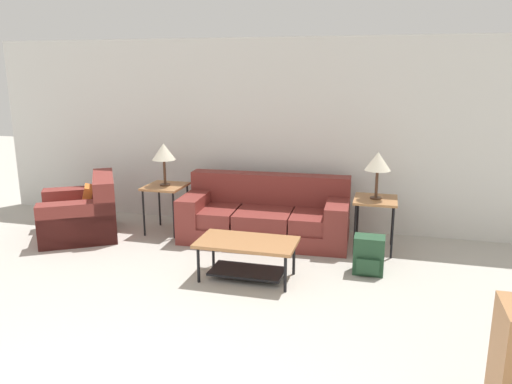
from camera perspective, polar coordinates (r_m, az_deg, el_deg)
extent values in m
cube|color=silver|center=(6.96, 2.49, 6.56)|extent=(8.68, 0.06, 2.60)
cube|color=maroon|center=(6.56, 1.02, -4.56)|extent=(2.19, 1.01, 0.22)
cube|color=maroon|center=(6.65, -5.07, -2.47)|extent=(0.73, 0.85, 0.20)
cube|color=maroon|center=(6.48, 0.99, -2.85)|extent=(0.73, 0.85, 0.20)
cube|color=maroon|center=(6.38, 7.31, -3.22)|extent=(0.73, 0.85, 0.20)
cube|color=maroon|center=(6.73, 1.58, 0.43)|extent=(2.16, 0.36, 0.40)
cube|color=maroon|center=(6.74, -6.79, -2.55)|extent=(0.32, 0.93, 0.58)
cube|color=maroon|center=(6.40, 9.27, -3.54)|extent=(0.32, 0.93, 0.58)
cube|color=maroon|center=(7.13, -19.54, -3.11)|extent=(1.38, 1.42, 0.40)
cube|color=maroon|center=(7.01, -17.00, 0.21)|extent=(0.79, 1.06, 0.40)
cube|color=maroon|center=(7.50, -19.47, -1.64)|extent=(0.94, 0.72, 0.56)
cube|color=maroon|center=(6.71, -19.72, -3.46)|extent=(0.94, 0.72, 0.56)
cube|color=orange|center=(7.04, -18.77, -0.71)|extent=(0.34, 0.39, 0.36)
cube|color=#A87042|center=(5.29, -1.04, -5.78)|extent=(1.05, 0.58, 0.04)
cylinder|color=black|center=(5.30, -6.60, -8.27)|extent=(0.03, 0.03, 0.39)
cylinder|color=black|center=(5.06, 3.37, -9.33)|extent=(0.03, 0.03, 0.39)
cylinder|color=black|center=(5.70, -4.91, -6.60)|extent=(0.03, 0.03, 0.39)
cylinder|color=black|center=(5.47, 4.35, -7.48)|extent=(0.03, 0.03, 0.39)
cube|color=black|center=(5.41, -1.03, -9.03)|extent=(0.79, 0.41, 0.02)
cube|color=#A87042|center=(6.86, -10.33, 0.63)|extent=(0.51, 0.56, 0.03)
cylinder|color=black|center=(6.83, -12.71, -2.39)|extent=(0.03, 0.03, 0.63)
cylinder|color=black|center=(6.64, -9.39, -2.69)|extent=(0.03, 0.03, 0.63)
cylinder|color=black|center=(7.24, -10.98, -1.37)|extent=(0.03, 0.03, 0.63)
cylinder|color=black|center=(7.06, -7.80, -1.62)|extent=(0.03, 0.03, 0.63)
cube|color=#A87042|center=(6.22, 13.52, -0.88)|extent=(0.51, 0.56, 0.03)
cylinder|color=black|center=(6.09, 11.23, -4.29)|extent=(0.03, 0.03, 0.63)
cylinder|color=black|center=(6.09, 15.32, -4.55)|extent=(0.03, 0.03, 0.63)
cylinder|color=black|center=(6.55, 11.53, -3.02)|extent=(0.03, 0.03, 0.63)
cylinder|color=black|center=(6.54, 15.32, -3.26)|extent=(0.03, 0.03, 0.63)
cylinder|color=#472D1E|center=(6.85, -10.34, 0.83)|extent=(0.14, 0.14, 0.02)
cylinder|color=#472D1E|center=(6.81, -10.40, 2.27)|extent=(0.04, 0.04, 0.33)
cone|color=beige|center=(6.76, -10.51, 4.56)|extent=(0.31, 0.31, 0.22)
cylinder|color=#472D1E|center=(6.22, 13.53, -0.66)|extent=(0.14, 0.14, 0.02)
cylinder|color=#472D1E|center=(6.18, 13.62, 0.91)|extent=(0.04, 0.04, 0.33)
cone|color=beige|center=(6.12, 13.77, 3.44)|extent=(0.31, 0.31, 0.22)
cube|color=#23472D|center=(5.63, 12.77, -7.00)|extent=(0.33, 0.23, 0.42)
cube|color=#23472D|center=(5.54, 12.66, -8.31)|extent=(0.25, 0.05, 0.17)
cylinder|color=#23472D|center=(5.76, 11.94, -6.27)|extent=(0.02, 0.02, 0.32)
cylinder|color=#23472D|center=(5.75, 13.75, -6.39)|extent=(0.02, 0.02, 0.32)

